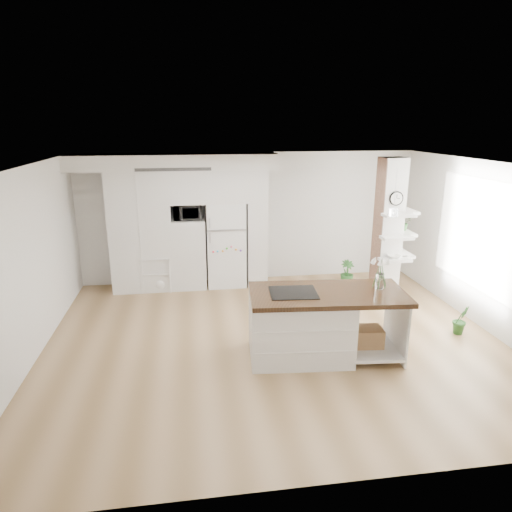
{
  "coord_description": "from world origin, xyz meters",
  "views": [
    {
      "loc": [
        -1.22,
        -6.38,
        3.28
      ],
      "look_at": [
        -0.16,
        0.9,
        1.12
      ],
      "focal_mm": 32.0,
      "sensor_mm": 36.0,
      "label": 1
    }
  ],
  "objects": [
    {
      "name": "floor",
      "position": [
        0.0,
        0.0,
        0.0
      ],
      "size": [
        7.0,
        6.0,
        0.01
      ],
      "primitive_type": "cube",
      "color": "tan",
      "rests_on": "ground"
    },
    {
      "name": "room",
      "position": [
        0.0,
        0.0,
        1.86
      ],
      "size": [
        7.04,
        6.04,
        2.72
      ],
      "color": "white",
      "rests_on": "ground"
    },
    {
      "name": "cabinet_wall",
      "position": [
        -1.45,
        2.67,
        1.51
      ],
      "size": [
        4.0,
        0.71,
        2.7
      ],
      "color": "silver",
      "rests_on": "floor"
    },
    {
      "name": "refrigerator",
      "position": [
        -0.53,
        2.68,
        0.88
      ],
      "size": [
        0.78,
        0.69,
        1.75
      ],
      "color": "white",
      "rests_on": "floor"
    },
    {
      "name": "column",
      "position": [
        2.38,
        1.13,
        1.35
      ],
      "size": [
        0.69,
        0.9,
        2.7
      ],
      "color": "silver",
      "rests_on": "floor"
    },
    {
      "name": "window",
      "position": [
        3.48,
        0.3,
        1.5
      ],
      "size": [
        0.0,
        2.4,
        2.4
      ],
      "primitive_type": "plane",
      "rotation": [
        1.57,
        0.0,
        -1.57
      ],
      "color": "white",
      "rests_on": "room"
    },
    {
      "name": "pendant_light",
      "position": [
        1.7,
        0.15,
        2.12
      ],
      "size": [
        0.12,
        0.12,
        0.1
      ],
      "primitive_type": "cylinder",
      "color": "white",
      "rests_on": "room"
    },
    {
      "name": "kitchen_island",
      "position": [
        0.39,
        -0.56,
        0.51
      ],
      "size": [
        2.27,
        1.22,
        1.56
      ],
      "rotation": [
        0.0,
        0.0,
        -0.08
      ],
      "color": "silver",
      "rests_on": "floor"
    },
    {
      "name": "bookshelf",
      "position": [
        -1.93,
        2.5,
        0.31
      ],
      "size": [
        0.61,
        0.37,
        0.71
      ],
      "rotation": [
        0.0,
        0.0,
        -0.05
      ],
      "color": "silver",
      "rests_on": "floor"
    },
    {
      "name": "floor_plant_a",
      "position": [
        3.0,
        -0.21,
        0.24
      ],
      "size": [
        0.32,
        0.29,
        0.48
      ],
      "primitive_type": "imported",
      "rotation": [
        0.0,
        0.0,
        0.39
      ],
      "color": "#2C6428",
      "rests_on": "floor"
    },
    {
      "name": "floor_plant_b",
      "position": [
        1.98,
        2.32,
        0.26
      ],
      "size": [
        0.34,
        0.34,
        0.51
      ],
      "primitive_type": "imported",
      "rotation": [
        0.0,
        0.0,
        0.19
      ],
      "color": "#2C6428",
      "rests_on": "floor"
    },
    {
      "name": "microwave",
      "position": [
        -1.27,
        2.62,
        1.57
      ],
      "size": [
        0.54,
        0.37,
        0.3
      ],
      "primitive_type": "imported",
      "color": "#2D2D2D",
      "rests_on": "cabinet_wall"
    },
    {
      "name": "shelf_plant",
      "position": [
        2.63,
        1.3,
        1.52
      ],
      "size": [
        0.27,
        0.23,
        0.3
      ],
      "primitive_type": "imported",
      "color": "#2C6428",
      "rests_on": "column"
    },
    {
      "name": "decor_bowl",
      "position": [
        2.3,
        0.9,
        1.0
      ],
      "size": [
        0.22,
        0.22,
        0.05
      ],
      "primitive_type": "imported",
      "color": "white",
      "rests_on": "column"
    }
  ]
}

